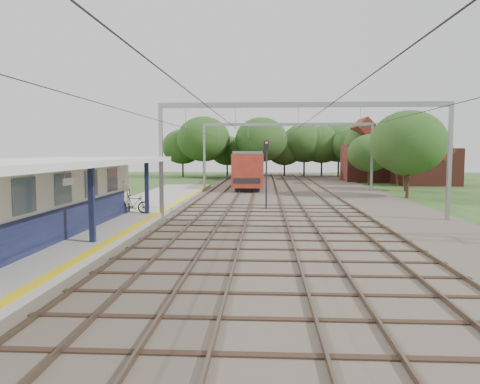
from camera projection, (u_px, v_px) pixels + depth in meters
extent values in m
plane|color=#2D4C1E|center=(219.00, 297.00, 13.24)|extent=(160.00, 160.00, 0.00)
cube|color=#473D33|center=(295.00, 196.00, 42.87)|extent=(18.00, 90.00, 0.10)
cube|color=gray|center=(116.00, 218.00, 27.56)|extent=(5.00, 52.00, 0.35)
cube|color=yellow|center=(154.00, 216.00, 27.43)|extent=(0.45, 52.00, 0.01)
cube|color=beige|center=(33.00, 199.00, 20.51)|extent=(3.20, 18.00, 3.40)
cube|color=#101535|center=(70.00, 221.00, 20.51)|extent=(0.06, 18.00, 1.40)
cube|color=slate|center=(69.00, 187.00, 20.38)|extent=(0.05, 16.00, 1.30)
cube|color=#101535|center=(92.00, 204.00, 19.36)|extent=(0.22, 0.22, 3.20)
cube|color=#101535|center=(147.00, 187.00, 28.32)|extent=(0.22, 0.22, 3.20)
cube|color=silver|center=(46.00, 162.00, 19.32)|extent=(6.40, 20.00, 0.24)
cube|color=white|center=(68.00, 182.00, 17.29)|extent=(0.06, 0.85, 0.26)
cube|color=brown|center=(206.00, 194.00, 43.30)|extent=(0.07, 88.00, 0.15)
cube|color=brown|center=(221.00, 194.00, 43.22)|extent=(0.07, 88.00, 0.15)
cube|color=brown|center=(238.00, 194.00, 43.14)|extent=(0.07, 88.00, 0.15)
cube|color=brown|center=(254.00, 194.00, 43.06)|extent=(0.07, 88.00, 0.15)
cube|color=brown|center=(278.00, 194.00, 42.94)|extent=(0.07, 88.00, 0.15)
cube|color=brown|center=(294.00, 195.00, 42.86)|extent=(0.07, 88.00, 0.15)
cube|color=brown|center=(318.00, 195.00, 42.74)|extent=(0.07, 88.00, 0.15)
cube|color=brown|center=(334.00, 195.00, 42.66)|extent=(0.07, 88.00, 0.15)
cube|color=gray|center=(161.00, 162.00, 28.13)|extent=(0.22, 0.22, 7.00)
cube|color=gray|center=(450.00, 162.00, 27.21)|extent=(0.22, 0.22, 7.00)
cube|color=gray|center=(304.00, 105.00, 27.38)|extent=(17.00, 0.20, 0.30)
cube|color=gray|center=(204.00, 157.00, 48.03)|extent=(0.22, 0.22, 7.00)
cube|color=gray|center=(372.00, 158.00, 47.11)|extent=(0.22, 0.22, 7.00)
cube|color=gray|center=(288.00, 124.00, 47.28)|extent=(17.00, 0.20, 0.30)
cylinder|color=black|center=(213.00, 136.00, 42.80)|extent=(0.02, 88.00, 0.02)
cylinder|color=black|center=(246.00, 136.00, 42.64)|extent=(0.02, 88.00, 0.02)
cylinder|color=black|center=(287.00, 136.00, 42.44)|extent=(0.02, 88.00, 0.02)
cylinder|color=black|center=(327.00, 136.00, 42.24)|extent=(0.02, 88.00, 0.02)
cylinder|color=#382619|center=(195.00, 168.00, 74.34)|extent=(0.28, 0.28, 2.88)
ellipsoid|color=#234318|center=(194.00, 146.00, 74.04)|extent=(6.72, 6.72, 5.76)
cylinder|color=#382619|center=(233.00, 169.00, 76.02)|extent=(0.28, 0.28, 2.52)
ellipsoid|color=#234318|center=(233.00, 150.00, 75.76)|extent=(5.88, 5.88, 5.04)
cylinder|color=#382619|center=(270.00, 168.00, 72.68)|extent=(0.28, 0.28, 3.24)
ellipsoid|color=#234318|center=(270.00, 142.00, 72.34)|extent=(7.56, 7.56, 6.48)
cylinder|color=#382619|center=(308.00, 169.00, 74.37)|extent=(0.28, 0.28, 2.70)
ellipsoid|color=#234318|center=(308.00, 148.00, 74.08)|extent=(6.30, 6.30, 5.40)
cylinder|color=#382619|center=(389.00, 178.00, 50.15)|extent=(0.28, 0.28, 2.52)
ellipsoid|color=#234318|center=(389.00, 149.00, 49.88)|extent=(5.88, 5.88, 5.04)
cylinder|color=#382619|center=(363.00, 170.00, 66.02)|extent=(0.28, 0.28, 2.88)
ellipsoid|color=#234318|center=(363.00, 145.00, 65.72)|extent=(6.72, 6.72, 5.76)
cube|color=brown|center=(425.00, 167.00, 57.67)|extent=(7.00, 6.00, 4.50)
cube|color=#5F2717|center=(426.00, 141.00, 57.40)|extent=(4.99, 6.12, 4.99)
cube|color=brown|center=(373.00, 163.00, 63.89)|extent=(8.00, 6.00, 5.00)
cube|color=#5F2717|center=(374.00, 138.00, 63.59)|extent=(5.52, 6.12, 5.52)
imported|color=white|center=(124.00, 197.00, 28.45)|extent=(0.84, 0.67, 2.01)
imported|color=black|center=(134.00, 204.00, 28.45)|extent=(1.94, 0.88, 1.12)
cube|color=black|center=(250.00, 184.00, 54.62)|extent=(2.44, 17.41, 0.44)
cube|color=maroon|center=(250.00, 168.00, 54.45)|extent=(3.05, 18.92, 3.33)
cube|color=black|center=(250.00, 165.00, 54.42)|extent=(3.09, 17.41, 0.95)
cube|color=slate|center=(250.00, 152.00, 54.30)|extent=(2.80, 18.92, 0.28)
cube|color=black|center=(254.00, 175.00, 74.04)|extent=(2.44, 17.41, 0.44)
cube|color=maroon|center=(254.00, 163.00, 73.87)|extent=(3.05, 18.92, 3.33)
cube|color=black|center=(254.00, 161.00, 73.84)|extent=(3.09, 17.41, 0.95)
cube|color=slate|center=(254.00, 152.00, 73.72)|extent=(2.80, 18.92, 0.28)
cylinder|color=black|center=(266.00, 178.00, 32.64)|extent=(0.14, 0.14, 4.46)
cube|color=black|center=(267.00, 145.00, 32.44)|extent=(0.37, 0.27, 0.61)
sphere|color=red|center=(267.00, 143.00, 32.33)|extent=(0.16, 0.16, 0.16)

